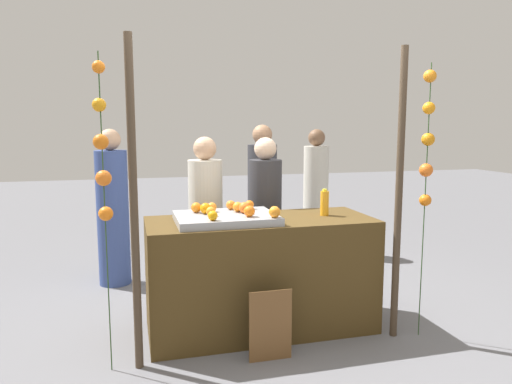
{
  "coord_description": "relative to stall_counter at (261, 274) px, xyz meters",
  "views": [
    {
      "loc": [
        -1.01,
        -3.64,
        1.67
      ],
      "look_at": [
        0.0,
        0.15,
        1.12
      ],
      "focal_mm": 33.53,
      "sensor_mm": 36.0,
      "label": 1
    }
  ],
  "objects": [
    {
      "name": "orange_6",
      "position": [
        -0.14,
        -0.03,
        0.57
      ],
      "size": [
        0.09,
        0.09,
        0.09
      ],
      "primitive_type": "sphere",
      "color": "orange",
      "rests_on": "orange_tray"
    },
    {
      "name": "orange_0",
      "position": [
        -0.42,
        -0.08,
        0.56
      ],
      "size": [
        0.07,
        0.07,
        0.07
      ],
      "primitive_type": "sphere",
      "color": "orange",
      "rests_on": "orange_tray"
    },
    {
      "name": "garland_strand_left",
      "position": [
        -1.18,
        -0.41,
        1.03
      ],
      "size": [
        0.11,
        0.11,
        2.13
      ],
      "color": "#2D4C23",
      "rests_on": "ground_plane"
    },
    {
      "name": "orange_8",
      "position": [
        -0.51,
        0.09,
        0.56
      ],
      "size": [
        0.08,
        0.08,
        0.08
      ],
      "primitive_type": "sphere",
      "color": "orange",
      "rests_on": "orange_tray"
    },
    {
      "name": "orange_5",
      "position": [
        -0.38,
        0.09,
        0.56
      ],
      "size": [
        0.08,
        0.08,
        0.08
      ],
      "primitive_type": "sphere",
      "color": "orange",
      "rests_on": "orange_tray"
    },
    {
      "name": "orange_4",
      "position": [
        -0.21,
        0.15,
        0.56
      ],
      "size": [
        0.08,
        0.08,
        0.08
      ],
      "primitive_type": "sphere",
      "color": "orange",
      "rests_on": "orange_tray"
    },
    {
      "name": "canopy_post_right",
      "position": [
        0.99,
        -0.41,
        0.67
      ],
      "size": [
        0.06,
        0.06,
        2.26
      ],
      "primitive_type": "cylinder",
      "color": "#473828",
      "rests_on": "ground_plane"
    },
    {
      "name": "orange_3",
      "position": [
        -0.06,
        0.14,
        0.56
      ],
      "size": [
        0.07,
        0.07,
        0.07
      ],
      "primitive_type": "sphere",
      "color": "orange",
      "rests_on": "orange_tray"
    },
    {
      "name": "vendor_left",
      "position": [
        -0.34,
        0.68,
        0.27
      ],
      "size": [
        0.31,
        0.31,
        1.57
      ],
      "color": "beige",
      "rests_on": "ground_plane"
    },
    {
      "name": "ground_plane",
      "position": [
        0.0,
        0.0,
        -0.46
      ],
      "size": [
        24.0,
        24.0,
        0.0
      ],
      "primitive_type": "plane",
      "color": "slate"
    },
    {
      "name": "orange_2",
      "position": [
        -0.14,
        -0.19,
        0.56
      ],
      "size": [
        0.09,
        0.09,
        0.09
      ],
      "primitive_type": "sphere",
      "color": "orange",
      "rests_on": "orange_tray"
    },
    {
      "name": "crowd_person_0",
      "position": [
        1.34,
        2.14,
        0.3
      ],
      "size": [
        0.33,
        0.33,
        1.62
      ],
      "color": "beige",
      "rests_on": "ground_plane"
    },
    {
      "name": "chalkboard_sign",
      "position": [
        -0.08,
        -0.54,
        -0.21
      ],
      "size": [
        0.31,
        0.03,
        0.53
      ],
      "color": "brown",
      "rests_on": "ground_plane"
    },
    {
      "name": "crowd_person_1",
      "position": [
        0.47,
        1.62,
        0.32
      ],
      "size": [
        0.34,
        0.34,
        1.68
      ],
      "color": "#333338",
      "rests_on": "ground_plane"
    },
    {
      "name": "stall_counter",
      "position": [
        0.0,
        0.0,
        0.0
      ],
      "size": [
        1.82,
        0.74,
        0.92
      ],
      "primitive_type": "cube",
      "color": "#4C3819",
      "rests_on": "ground_plane"
    },
    {
      "name": "orange_9",
      "position": [
        -0.45,
        0.02,
        0.56
      ],
      "size": [
        0.09,
        0.09,
        0.09
      ],
      "primitive_type": "sphere",
      "color": "orange",
      "rests_on": "orange_tray"
    },
    {
      "name": "canopy_post_left",
      "position": [
        -0.99,
        -0.41,
        0.67
      ],
      "size": [
        0.06,
        0.06,
        2.26
      ],
      "primitive_type": "cylinder",
      "color": "#473828",
      "rests_on": "ground_plane"
    },
    {
      "name": "orange_1",
      "position": [
        -0.44,
        -0.26,
        0.56
      ],
      "size": [
        0.07,
        0.07,
        0.07
      ],
      "primitive_type": "sphere",
      "color": "orange",
      "rests_on": "orange_tray"
    },
    {
      "name": "orange_tray",
      "position": [
        -0.29,
        -0.04,
        0.49
      ],
      "size": [
        0.78,
        0.58,
        0.06
      ],
      "primitive_type": "cube",
      "color": "#9EA0A5",
      "rests_on": "stall_counter"
    },
    {
      "name": "garland_strand_right",
      "position": [
        1.19,
        -0.45,
        1.08
      ],
      "size": [
        0.11,
        0.11,
        2.13
      ],
      "color": "#2D4C23",
      "rests_on": "ground_plane"
    },
    {
      "name": "vendor_right",
      "position": [
        0.23,
        0.67,
        0.27
      ],
      "size": [
        0.31,
        0.31,
        1.56
      ],
      "color": "#333338",
      "rests_on": "ground_plane"
    },
    {
      "name": "juice_bottle",
      "position": [
        0.56,
        0.02,
        0.57
      ],
      "size": [
        0.07,
        0.07,
        0.22
      ],
      "color": "orange",
      "rests_on": "stall_counter"
    },
    {
      "name": "orange_7",
      "position": [
        -0.18,
        0.04,
        0.56
      ],
      "size": [
        0.08,
        0.08,
        0.08
      ],
      "primitive_type": "sphere",
      "color": "orange",
      "rests_on": "orange_tray"
    },
    {
      "name": "crowd_person_2",
      "position": [
        -1.19,
        1.5,
        0.3
      ],
      "size": [
        0.33,
        0.33,
        1.64
      ],
      "color": "#384C8C",
      "rests_on": "ground_plane"
    },
    {
      "name": "orange_10",
      "position": [
        0.03,
        -0.27,
        0.56
      ],
      "size": [
        0.09,
        0.09,
        0.09
      ],
      "primitive_type": "sphere",
      "color": "orange",
      "rests_on": "orange_tray"
    }
  ]
}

